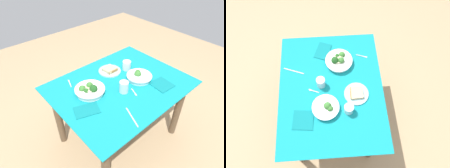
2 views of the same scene
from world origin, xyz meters
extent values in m
plane|color=tan|center=(0.00, 0.00, 0.00)|extent=(6.00, 6.00, 0.00)
cube|color=teal|center=(0.00, 0.00, 0.72)|extent=(1.19, 0.93, 0.01)
cube|color=brown|center=(0.00, 0.00, 0.71)|extent=(1.15, 0.90, 0.02)
cylinder|color=brown|center=(-0.49, -0.36, 0.35)|extent=(0.07, 0.07, 0.69)
cylinder|color=brown|center=(0.49, -0.36, 0.35)|extent=(0.07, 0.07, 0.69)
cylinder|color=brown|center=(-0.49, 0.36, 0.35)|extent=(0.07, 0.07, 0.69)
cylinder|color=brown|center=(0.49, 0.36, 0.35)|extent=(0.07, 0.07, 0.69)
cylinder|color=white|center=(-0.27, 0.09, 0.74)|extent=(0.23, 0.23, 0.04)
cylinder|color=white|center=(-0.27, 0.09, 0.77)|extent=(0.26, 0.26, 0.01)
sphere|color=#3D7A33|center=(-0.32, 0.12, 0.78)|extent=(0.06, 0.06, 0.06)
sphere|color=#286023|center=(-0.31, 0.08, 0.78)|extent=(0.04, 0.04, 0.04)
sphere|color=#3D7A33|center=(-0.26, 0.11, 0.79)|extent=(0.06, 0.06, 0.06)
sphere|color=#1E511E|center=(-0.26, 0.05, 0.79)|extent=(0.07, 0.07, 0.07)
cylinder|color=beige|center=(-0.27, 0.08, 0.78)|extent=(0.10, 0.10, 0.01)
cylinder|color=white|center=(0.18, -0.05, 0.74)|extent=(0.21, 0.21, 0.04)
cylinder|color=white|center=(0.18, -0.05, 0.77)|extent=(0.23, 0.23, 0.01)
sphere|color=#3D7A33|center=(0.18, -0.04, 0.78)|extent=(0.06, 0.06, 0.06)
sphere|color=#3D7A33|center=(0.20, -0.02, 0.77)|extent=(0.05, 0.05, 0.05)
sphere|color=#1E511E|center=(0.19, -0.03, 0.77)|extent=(0.05, 0.05, 0.05)
cylinder|color=#99C6D1|center=(0.07, 0.22, 0.73)|extent=(0.22, 0.22, 0.01)
cube|color=#CCB284|center=(0.07, 0.22, 0.75)|extent=(0.12, 0.12, 0.03)
cube|color=#9E703D|center=(0.07, 0.17, 0.75)|extent=(0.11, 0.01, 0.03)
cylinder|color=silver|center=(-0.05, -0.09, 0.77)|extent=(0.08, 0.08, 0.10)
cylinder|color=silver|center=(0.22, 0.14, 0.77)|extent=(0.08, 0.08, 0.09)
cube|color=#B7B7BC|center=(-0.33, 0.30, 0.73)|extent=(0.03, 0.08, 0.00)
cube|color=#B7B7BC|center=(-0.32, 0.35, 0.73)|extent=(0.02, 0.03, 0.00)
cube|color=#B7B7BC|center=(0.02, -0.14, 0.73)|extent=(0.03, 0.07, 0.00)
cube|color=#B7B7BC|center=(0.00, -0.19, 0.73)|extent=(0.02, 0.03, 0.00)
cube|color=#B7B7BC|center=(-0.21, -0.34, 0.73)|extent=(0.08, 0.19, 0.00)
cube|color=#0F777D|center=(-0.41, -0.06, 0.73)|extent=(0.22, 0.19, 0.01)
cube|color=#0F777D|center=(0.27, -0.25, 0.73)|extent=(0.18, 0.19, 0.01)
camera|label=1|loc=(-0.96, -0.96, 1.80)|focal=31.09mm
camera|label=2|loc=(0.80, 0.01, 2.45)|focal=34.04mm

